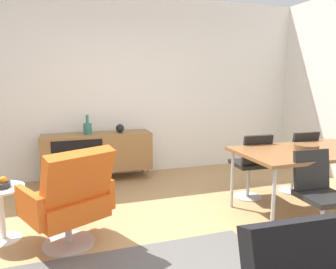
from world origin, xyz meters
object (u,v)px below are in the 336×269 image
object	(u,v)px
dining_table	(308,153)
dining_chair_front_left	(319,193)
vase_sculptural_dark	(88,128)
sideboard	(98,152)
lounge_chair_red	(70,198)
vase_cobalt	(120,128)
dining_chair_back_left	(251,163)
wooden_bowl_on_table	(306,147)
side_table_round	(1,207)
dining_chair_back_right	(297,159)

from	to	relation	value
dining_table	dining_chair_front_left	xyz separation A→B (m)	(-0.35, -0.56, -0.23)
vase_sculptural_dark	sideboard	bearing A→B (deg)	-0.83
sideboard	lounge_chair_red	size ratio (longest dim) A/B	1.69
vase_cobalt	dining_chair_back_left	distance (m)	2.02
wooden_bowl_on_table	dining_table	bearing A→B (deg)	-19.17
vase_cobalt	side_table_round	bearing A→B (deg)	-131.98
vase_cobalt	wooden_bowl_on_table	world-z (taller)	vase_cobalt
vase_sculptural_dark	wooden_bowl_on_table	world-z (taller)	vase_sculptural_dark
vase_cobalt	dining_chair_front_left	size ratio (longest dim) A/B	0.15
dining_chair_front_left	lounge_chair_red	world-z (taller)	lounge_chair_red
vase_cobalt	dining_table	distance (m)	2.64
dining_chair_back_left	lounge_chair_red	xyz separation A→B (m)	(-2.21, -0.53, -0.00)
dining_chair_back_right	sideboard	bearing A→B (deg)	150.69
sideboard	dining_chair_front_left	distance (m)	3.08
dining_table	dining_chair_back_left	size ratio (longest dim) A/B	1.87
dining_chair_front_left	dining_chair_back_right	bearing A→B (deg)	58.07
vase_cobalt	sideboard	bearing A→B (deg)	-179.69
dining_table	vase_sculptural_dark	bearing A→B (deg)	139.16
lounge_chair_red	side_table_round	xyz separation A→B (m)	(-0.62, 0.36, -0.15)
vase_cobalt	dining_chair_back_left	xyz separation A→B (m)	(1.43, -1.39, -0.31)
dining_chair_back_left	wooden_bowl_on_table	bearing A→B (deg)	-58.63
vase_cobalt	vase_sculptural_dark	bearing A→B (deg)	180.00
dining_table	lounge_chair_red	size ratio (longest dim) A/B	1.69
wooden_bowl_on_table	dining_chair_back_right	world-z (taller)	dining_chair_back_right
dining_chair_front_left	side_table_round	xyz separation A→B (m)	(-2.84, 0.94, -0.15)
dining_table	dining_chair_back_right	bearing A→B (deg)	58.01
dining_table	side_table_round	size ratio (longest dim) A/B	3.08
sideboard	vase_sculptural_dark	distance (m)	0.39
lounge_chair_red	dining_chair_front_left	bearing A→B (deg)	-14.88
lounge_chair_red	vase_cobalt	bearing A→B (deg)	67.74
dining_chair_front_left	sideboard	bearing A→B (deg)	125.38
dining_table	dining_chair_back_right	xyz separation A→B (m)	(0.35, 0.56, -0.23)
dining_chair_front_left	side_table_round	size ratio (longest dim) A/B	1.65
vase_sculptural_dark	dining_chair_back_right	size ratio (longest dim) A/B	0.33
lounge_chair_red	side_table_round	size ratio (longest dim) A/B	1.82
vase_cobalt	dining_chair_front_left	bearing A→B (deg)	-60.28
side_table_round	wooden_bowl_on_table	bearing A→B (deg)	-6.83
sideboard	dining_chair_back_left	xyz separation A→B (m)	(1.78, -1.39, 0.03)
vase_sculptural_dark	side_table_round	bearing A→B (deg)	-120.74
dining_chair_back_right	dining_chair_back_left	world-z (taller)	same
wooden_bowl_on_table	side_table_round	xyz separation A→B (m)	(-3.17, 0.38, -0.45)
dining_table	side_table_round	distance (m)	3.24
vase_cobalt	side_table_round	size ratio (longest dim) A/B	0.25
side_table_round	lounge_chair_red	bearing A→B (deg)	-29.67
sideboard	wooden_bowl_on_table	world-z (taller)	wooden_bowl_on_table
dining_chair_front_left	dining_chair_back_right	size ratio (longest dim) A/B	1.00
vase_cobalt	lounge_chair_red	bearing A→B (deg)	-112.26
vase_cobalt	dining_table	bearing A→B (deg)	-47.63
wooden_bowl_on_table	dining_chair_front_left	xyz separation A→B (m)	(-0.33, -0.56, -0.30)
vase_sculptural_dark	dining_chair_back_left	size ratio (longest dim) A/B	0.33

